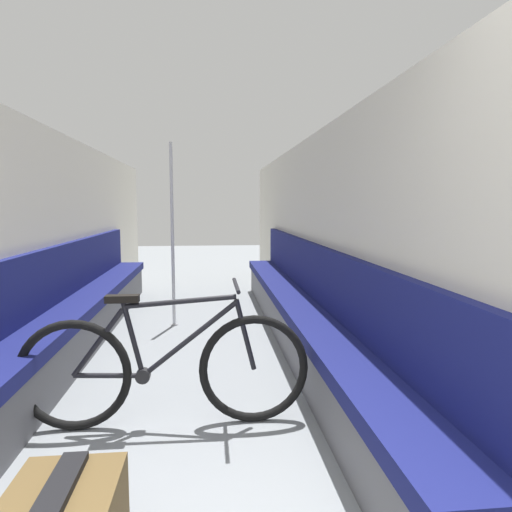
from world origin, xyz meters
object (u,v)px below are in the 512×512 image
Objects in this scene: bench_seat_row_right at (302,314)px; bicycle at (165,369)px; grab_pole_near at (173,238)px; bench_seat_row_left at (70,320)px.

bench_seat_row_right is 3.38× the size of bicycle.
bench_seat_row_right is 1.86m from bicycle.
grab_pole_near is (-1.29, 0.98, 0.68)m from bench_seat_row_right.
bench_seat_row_left is at bearing 180.00° from bench_seat_row_right.
bench_seat_row_left is 1.76m from bicycle.
bench_seat_row_left and bench_seat_row_right have the same top height.
bench_seat_row_left is 3.38× the size of bicycle.
bench_seat_row_left is at bearing 112.33° from bicycle.
bench_seat_row_right reaches higher than bicycle.
grab_pole_near reaches higher than bench_seat_row_right.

